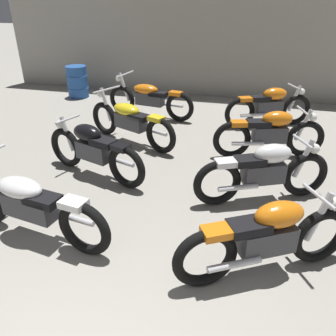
# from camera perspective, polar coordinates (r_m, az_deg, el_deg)

# --- Properties ---
(back_wall) EXTENTS (12.61, 0.24, 3.60)m
(back_wall) POSITION_cam_1_polar(r_m,az_deg,el_deg) (9.76, 9.26, 22.20)
(back_wall) COLOR #9E998E
(back_wall) RESTS_ON ground
(motorcycle_left_row_1) EXTENTS (2.16, 0.68, 0.97)m
(motorcycle_left_row_1) POSITION_cam_1_polar(r_m,az_deg,el_deg) (4.26, -22.32, -5.61)
(motorcycle_left_row_1) COLOR black
(motorcycle_left_row_1) RESTS_ON ground
(motorcycle_left_row_2) EXTENTS (1.90, 0.77, 0.88)m
(motorcycle_left_row_2) POSITION_cam_1_polar(r_m,az_deg,el_deg) (5.41, -12.42, 3.07)
(motorcycle_left_row_2) COLOR black
(motorcycle_left_row_2) RESTS_ON ground
(motorcycle_left_row_3) EXTENTS (2.02, 1.06, 0.97)m
(motorcycle_left_row_3) POSITION_cam_1_polar(r_m,az_deg,el_deg) (6.59, -6.37, 7.94)
(motorcycle_left_row_3) COLOR black
(motorcycle_left_row_3) RESTS_ON ground
(motorcycle_left_row_4) EXTENTS (2.16, 0.68, 0.97)m
(motorcycle_left_row_4) POSITION_cam_1_polar(r_m,az_deg,el_deg) (8.03, -3.16, 11.63)
(motorcycle_left_row_4) COLOR black
(motorcycle_left_row_4) RESTS_ON ground
(motorcycle_right_row_1) EXTENTS (1.76, 1.08, 0.88)m
(motorcycle_right_row_1) POSITION_cam_1_polar(r_m,az_deg,el_deg) (3.59, 16.40, -11.06)
(motorcycle_right_row_1) COLOR black
(motorcycle_right_row_1) RESTS_ON ground
(motorcycle_right_row_2) EXTENTS (1.83, 0.94, 0.88)m
(motorcycle_right_row_2) POSITION_cam_1_polar(r_m,az_deg,el_deg) (4.82, 15.83, -0.49)
(motorcycle_right_row_2) COLOR black
(motorcycle_right_row_2) RESTS_ON ground
(motorcycle_right_row_3) EXTENTS (1.92, 0.72, 0.88)m
(motorcycle_right_row_3) POSITION_cam_1_polar(r_m,az_deg,el_deg) (6.19, 16.78, 5.68)
(motorcycle_right_row_3) COLOR black
(motorcycle_right_row_3) RESTS_ON ground
(motorcycle_right_row_4) EXTENTS (1.83, 0.93, 0.88)m
(motorcycle_right_row_4) POSITION_cam_1_polar(r_m,az_deg,el_deg) (7.74, 16.66, 9.98)
(motorcycle_right_row_4) COLOR black
(motorcycle_right_row_4) RESTS_ON ground
(oil_drum) EXTENTS (0.59, 0.59, 0.85)m
(oil_drum) POSITION_cam_1_polar(r_m,az_deg,el_deg) (10.04, -14.97, 13.83)
(oil_drum) COLOR #23519E
(oil_drum) RESTS_ON ground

